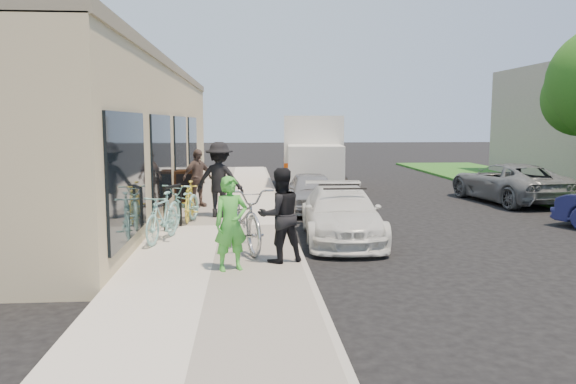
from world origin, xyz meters
name	(u,v)px	position (x,y,z in m)	size (l,w,h in m)	color
ground	(325,262)	(0.00, 0.00, 0.00)	(120.00, 120.00, 0.00)	black
sidewalk	(222,228)	(-2.00, 3.00, 0.07)	(3.00, 34.00, 0.15)	#B9B3A7
curb	(288,228)	(-0.45, 3.00, 0.07)	(0.12, 34.00, 0.13)	#9B978E
storefront	(123,135)	(-5.24, 7.99, 2.12)	(3.60, 20.00, 4.22)	#C5B489
bike_rack	(173,202)	(-3.07, 2.66, 0.75)	(0.33, 0.65, 0.99)	black
sandwich_board	(184,187)	(-3.23, 6.55, 0.65)	(0.68, 0.69, 0.98)	black
sedan_white	(341,214)	(0.60, 1.87, 0.57)	(1.80, 3.99, 1.18)	silver
sedan_silver	(312,192)	(0.43, 5.80, 0.56)	(1.32, 3.29, 1.12)	#949599
moving_truck	(312,157)	(1.06, 11.18, 1.22)	(2.47, 5.73, 2.75)	silver
far_car_gray	(508,183)	(6.86, 7.23, 0.62)	(2.06, 4.47, 1.24)	#5C5F61
tandem_bike	(244,217)	(-1.47, 0.57, 0.75)	(0.79, 2.27, 1.19)	#B8B8BA
woman_rider	(231,224)	(-1.67, -0.99, 0.91)	(0.56, 0.36, 1.52)	green
man_standing	(280,215)	(-0.85, -0.50, 0.96)	(0.78, 0.61, 1.61)	black
cruiser_bike_a	(162,217)	(-3.10, 1.33, 0.64)	(0.46, 1.62, 0.98)	#7EBCB5
cruiser_bike_b	(184,204)	(-2.86, 3.16, 0.64)	(0.65, 1.87, 0.98)	#7EBCB5
cruiser_bike_c	(190,201)	(-2.80, 3.70, 0.62)	(0.45, 1.58, 0.95)	gold
bystander_a	(220,180)	(-2.09, 4.19, 1.09)	(1.22, 0.70, 1.89)	black
bystander_b	(197,178)	(-2.79, 5.95, 0.96)	(0.95, 0.40, 1.63)	brown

